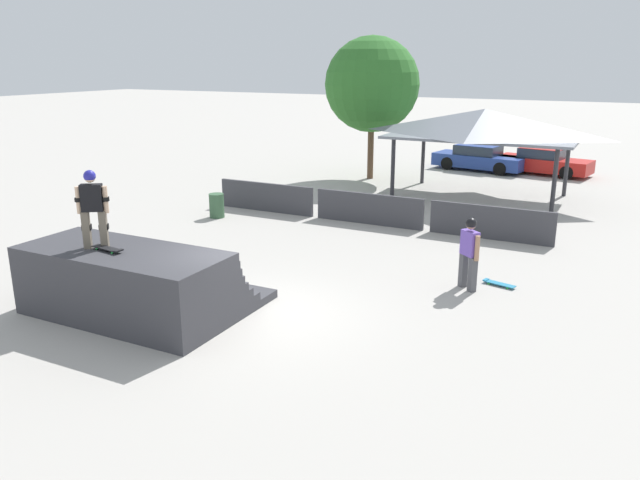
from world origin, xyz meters
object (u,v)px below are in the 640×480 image
Objects in this scene: skateboard_on_deck at (108,249)px; parked_car_red at (543,162)px; bystander_walking at (469,248)px; skateboard_on_ground at (498,283)px; skater_on_deck at (92,204)px; parked_car_blue at (479,158)px; tree_beside_pavilion at (372,85)px; trash_bin at (217,206)px.

skateboard_on_deck reaches higher than parked_car_red.
bystander_walking is at bearing -76.94° from parked_car_red.
skater_on_deck is at bearing 52.30° from skateboard_on_ground.
parked_car_blue reaches higher than skateboard_on_ground.
tree_beside_pavilion is 1.36× the size of parked_car_blue.
skater_on_deck is 0.26× the size of tree_beside_pavilion.
tree_beside_pavilion reaches higher than skater_on_deck.
skateboard_on_ground is 0.18× the size of parked_car_red.
parked_car_blue is (2.59, 22.33, -0.98)m from skateboard_on_deck.
tree_beside_pavilion is 7.10m from parked_car_blue.
parked_car_red is at bearing -47.89° from bystander_walking.
skateboard_on_deck is 23.36m from parked_car_red.
skater_on_deck reaches higher than parked_car_red.
bystander_walking is 15.11m from tree_beside_pavilion.
parked_car_red is (3.03, 0.33, -0.00)m from parked_car_blue.
bystander_walking is 0.38× the size of parked_car_blue.
bystander_walking is (6.74, 5.19, -1.44)m from skater_on_deck.
skateboard_on_deck is 9.22m from skateboard_on_ground.
trash_bin reaches higher than skateboard_on_ground.
parked_car_blue is at bearing 48.34° from tree_beside_pavilion.
parked_car_blue is (-4.39, 16.49, 0.54)m from skateboard_on_ground.
tree_beside_pavilion is at bearing 59.91° from skater_on_deck.
tree_beside_pavilion is 7.58× the size of trash_bin.
skateboard_on_deck reaches higher than parked_car_blue.
bystander_walking is at bearing 46.93° from skateboard_on_deck.
tree_beside_pavilion is 9.34m from parked_car_red.
parked_car_blue is (5.96, 13.98, 0.18)m from trash_bin.
skateboard_on_deck is at bearing -43.74° from skater_on_deck.
bystander_walking is 2.13× the size of skateboard_on_ground.
parked_car_red is at bearing 41.61° from skater_on_deck.
tree_beside_pavilion is at bearing -40.52° from skateboard_on_ground.
bystander_walking is 10.21m from trash_bin.
tree_beside_pavilion reaches higher than skateboard_on_deck.
skateboard_on_deck reaches higher than skateboard_on_ground.
parked_car_red is at bearing 57.86° from trash_bin.
trash_bin is (-9.71, 3.09, -0.62)m from bystander_walking.
bystander_walking is at bearing 56.24° from skateboard_on_ground.
trash_bin is (-1.92, -9.44, -3.87)m from tree_beside_pavilion.
trash_bin is 16.89m from parked_car_red.
bystander_walking is at bearing 4.11° from skater_on_deck.
skater_on_deck reaches higher than bystander_walking.
skateboard_on_ground is 15.23m from tree_beside_pavilion.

